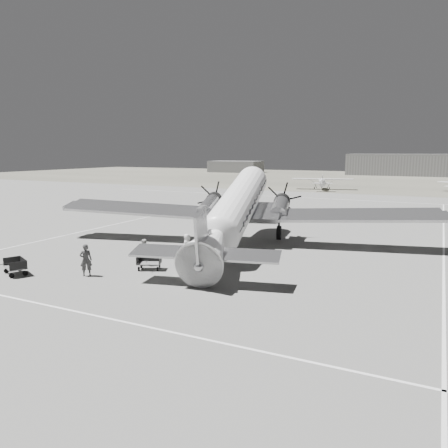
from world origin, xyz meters
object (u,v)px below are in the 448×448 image
(hangar_main, at_px, (419,165))
(dc3_airliner, at_px, (236,210))
(ramp_agent, at_px, (145,252))
(baggage_cart_near, at_px, (149,263))
(light_plane_left, at_px, (322,183))
(passenger, at_px, (187,246))
(baggage_cart_far, at_px, (15,267))
(shed_secondary, at_px, (236,167))
(ground_crew, at_px, (86,260))

(hangar_main, xyz_separation_m, dc3_airliner, (-7.25, -118.63, -0.36))
(ramp_agent, bearing_deg, baggage_cart_near, -130.39)
(light_plane_left, height_order, passenger, light_plane_left)
(dc3_airliner, bearing_deg, baggage_cart_far, -139.62)
(hangar_main, relative_size, baggage_cart_near, 27.34)
(baggage_cart_near, xyz_separation_m, passenger, (0.42, 3.87, 0.40))
(baggage_cart_near, relative_size, baggage_cart_far, 0.91)
(shed_secondary, bearing_deg, passenger, -66.62)
(baggage_cart_far, xyz_separation_m, passenger, (6.96, 8.37, 0.35))
(shed_secondary, bearing_deg, light_plane_left, -51.98)
(light_plane_left, relative_size, baggage_cart_near, 7.66)
(hangar_main, xyz_separation_m, baggage_cart_near, (-9.58, -126.50, -2.87))
(baggage_cart_far, distance_m, passenger, 10.89)
(dc3_airliner, bearing_deg, ground_crew, -128.47)
(shed_secondary, xyz_separation_m, baggage_cart_near, (50.42, -121.50, -1.57))
(baggage_cart_far, xyz_separation_m, ramp_agent, (5.65, 5.30, 0.39))
(shed_secondary, height_order, baggage_cart_near, shed_secondary)
(hangar_main, bearing_deg, passenger, -94.27)
(dc3_airliner, height_order, ramp_agent, dc3_airliner)
(baggage_cart_far, height_order, passenger, passenger)
(shed_secondary, relative_size, baggage_cart_far, 10.65)
(dc3_airliner, distance_m, baggage_cart_far, 15.42)
(baggage_cart_near, bearing_deg, shed_secondary, 88.37)
(hangar_main, height_order, ground_crew, hangar_main)
(hangar_main, height_order, baggage_cart_near, hangar_main)
(hangar_main, relative_size, passenger, 25.27)
(shed_secondary, bearing_deg, ramp_agent, -67.69)
(light_plane_left, bearing_deg, hangar_main, 62.76)
(baggage_cart_far, bearing_deg, baggage_cart_near, 59.85)
(ramp_agent, bearing_deg, hangar_main, -3.12)
(dc3_airliner, bearing_deg, passenger, -129.43)
(hangar_main, bearing_deg, dc3_airliner, -93.50)
(hangar_main, bearing_deg, ramp_agent, -94.76)
(ramp_agent, bearing_deg, light_plane_left, 5.15)
(light_plane_left, bearing_deg, ground_crew, -102.66)
(shed_secondary, bearing_deg, ground_crew, -68.93)
(ground_crew, relative_size, ramp_agent, 1.12)
(baggage_cart_far, distance_m, ramp_agent, 7.76)
(shed_secondary, bearing_deg, baggage_cart_near, -67.46)
(shed_secondary, height_order, dc3_airliner, dc3_airliner)
(shed_secondary, relative_size, dc3_airliner, 0.58)
(shed_secondary, relative_size, ramp_agent, 10.38)
(passenger, bearing_deg, baggage_cart_far, 140.14)
(ground_crew, bearing_deg, baggage_cart_far, -18.45)
(baggage_cart_near, height_order, passenger, passenger)
(baggage_cart_near, bearing_deg, light_plane_left, 70.10)
(ground_crew, bearing_deg, passenger, -155.38)
(baggage_cart_near, relative_size, passenger, 0.92)
(baggage_cart_far, height_order, ramp_agent, ramp_agent)
(shed_secondary, height_order, ramp_agent, shed_secondary)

